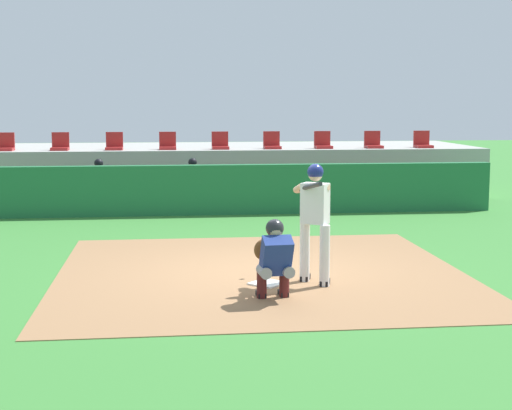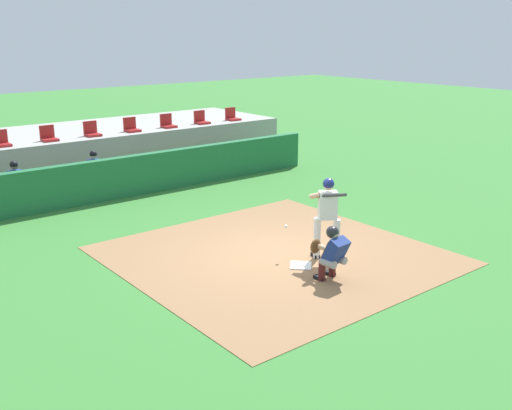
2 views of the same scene
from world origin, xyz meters
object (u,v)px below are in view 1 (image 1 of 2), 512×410
Objects in this scene: batter_at_plate at (314,216)px; stadium_seat_3 at (168,145)px; stadium_seat_2 at (114,145)px; stadium_seat_4 at (220,144)px; stadium_seat_5 at (272,144)px; dugout_player_0 at (99,184)px; stadium_seat_8 at (423,143)px; stadium_seat_0 at (5,146)px; stadium_seat_1 at (60,145)px; home_plate at (267,283)px; dugout_player_1 at (193,183)px; stadium_seat_6 at (323,144)px; stadium_seat_7 at (373,143)px; catcher_crouched at (274,256)px.

batter_at_plate is 10.45m from stadium_seat_3.
batter_at_plate is 3.76× the size of stadium_seat_2.
stadium_seat_5 is at bearing 0.00° from stadium_seat_4.
stadium_seat_8 reaches higher than dugout_player_0.
stadium_seat_1 is at bearing 0.00° from stadium_seat_0.
stadium_seat_1 is at bearing 120.08° from dugout_player_0.
stadium_seat_1 is (-4.33, 10.18, 1.51)m from home_plate.
batter_at_plate reaches higher than dugout_player_0.
home_plate is at bearing -68.82° from dugout_player_0.
home_plate is 0.34× the size of dugout_player_0.
stadium_seat_5 is at bearing 0.00° from stadium_seat_0.
stadium_seat_1 and stadium_seat_5 have the same top height.
stadium_seat_0 and stadium_seat_2 have the same top height.
stadium_seat_3 is at bearing 0.00° from stadium_seat_0.
stadium_seat_5 is (2.89, 0.00, 0.00)m from stadium_seat_3.
stadium_seat_2 reaches higher than dugout_player_0.
batter_at_plate is 8.33m from dugout_player_1.
stadium_seat_3 is 1.00× the size of stadium_seat_6.
stadium_seat_5 is at bearing 180.00° from stadium_seat_6.
stadium_seat_0 is 10.11m from stadium_seat_7.
stadium_seat_8 is at bearing 0.00° from stadium_seat_3.
batter_at_plate is 3.76× the size of stadium_seat_0.
stadium_seat_6 reaches higher than home_plate.
dugout_player_0 is at bearing -59.92° from stadium_seat_1.
stadium_seat_1 reaches higher than dugout_player_1.
catcher_crouched is 3.85× the size of stadium_seat_1.
catcher_crouched is at bearing -75.47° from stadium_seat_2.
stadium_seat_3 reaches higher than home_plate.
stadium_seat_0 is at bearing 157.65° from dugout_player_1.
stadium_seat_7 is at bearing 0.00° from stadium_seat_0.
dugout_player_0 is at bearing -97.45° from stadium_seat_2.
dugout_player_1 is 3.02m from stadium_seat_2.
batter_at_plate is 3.76× the size of stadium_seat_8.
home_plate is 0.92× the size of stadium_seat_6.
stadium_seat_5 is (4.33, 0.00, 0.00)m from stadium_seat_2.
stadium_seat_1 is at bearing 116.20° from batter_at_plate.
stadium_seat_1 is at bearing 180.00° from stadium_seat_8.
stadium_seat_0 is 7.22m from stadium_seat_5.
dugout_player_1 is 2.71× the size of stadium_seat_2.
stadium_seat_0 is (-4.95, 2.03, 0.86)m from dugout_player_1.
stadium_seat_5 reaches higher than dugout_player_0.
stadium_seat_0 is 1.00× the size of stadium_seat_5.
stadium_seat_3 is at bearing 106.83° from dugout_player_1.
stadium_seat_6 is (2.89, 0.00, 0.00)m from stadium_seat_4.
stadium_seat_2 is at bearing 180.00° from stadium_seat_6.
stadium_seat_7 is (10.11, 0.00, 0.00)m from stadium_seat_0.
stadium_seat_5 and stadium_seat_6 have the same top height.
stadium_seat_6 and stadium_seat_7 have the same top height.
dugout_player_1 is 2.71× the size of stadium_seat_1.
stadium_seat_4 is (0.02, 11.06, 0.93)m from catcher_crouched.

